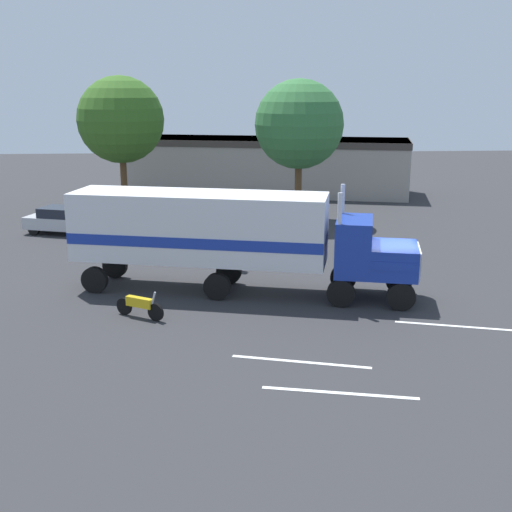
{
  "coord_description": "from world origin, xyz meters",
  "views": [
    {
      "loc": [
        -7.01,
        -24.35,
        8.32
      ],
      "look_at": [
        -5.26,
        0.83,
        1.6
      ],
      "focal_mm": 44.61,
      "sensor_mm": 36.0,
      "label": 1
    }
  ],
  "objects_px": {
    "parked_car": "(63,220)",
    "motorcycle": "(140,305)",
    "semi_truck": "(225,233)",
    "tree_left": "(121,120)",
    "tree_center": "(299,125)",
    "person_bystander": "(236,252)"
  },
  "relations": [
    {
      "from": "parked_car",
      "to": "tree_center",
      "type": "height_order",
      "value": "tree_center"
    },
    {
      "from": "semi_truck",
      "to": "tree_left",
      "type": "bearing_deg",
      "value": 109.86
    },
    {
      "from": "tree_left",
      "to": "motorcycle",
      "type": "bearing_deg",
      "value": -81.3
    },
    {
      "from": "semi_truck",
      "to": "parked_car",
      "type": "distance_m",
      "value": 14.9
    },
    {
      "from": "person_bystander",
      "to": "parked_car",
      "type": "relative_size",
      "value": 0.34
    },
    {
      "from": "semi_truck",
      "to": "parked_car",
      "type": "xyz_separation_m",
      "value": [
        -9.25,
        11.56,
        -1.72
      ]
    },
    {
      "from": "person_bystander",
      "to": "tree_center",
      "type": "distance_m",
      "value": 13.0
    },
    {
      "from": "tree_left",
      "to": "semi_truck",
      "type": "bearing_deg",
      "value": -70.14
    },
    {
      "from": "person_bystander",
      "to": "parked_car",
      "type": "distance_m",
      "value": 12.9
    },
    {
      "from": "motorcycle",
      "to": "tree_center",
      "type": "distance_m",
      "value": 19.84
    },
    {
      "from": "parked_car",
      "to": "motorcycle",
      "type": "bearing_deg",
      "value": -67.6
    },
    {
      "from": "semi_truck",
      "to": "motorcycle",
      "type": "bearing_deg",
      "value": -137.86
    },
    {
      "from": "parked_car",
      "to": "person_bystander",
      "type": "bearing_deg",
      "value": -40.66
    },
    {
      "from": "person_bystander",
      "to": "parked_car",
      "type": "bearing_deg",
      "value": 139.34
    },
    {
      "from": "motorcycle",
      "to": "tree_left",
      "type": "bearing_deg",
      "value": 98.7
    },
    {
      "from": "person_bystander",
      "to": "motorcycle",
      "type": "distance_m",
      "value": 7.2
    },
    {
      "from": "parked_car",
      "to": "tree_center",
      "type": "xyz_separation_m",
      "value": [
        14.18,
        2.67,
        5.28
      ]
    },
    {
      "from": "tree_left",
      "to": "tree_center",
      "type": "xyz_separation_m",
      "value": [
        11.39,
        -3.66,
        -0.13
      ]
    },
    {
      "from": "parked_car",
      "to": "motorcycle",
      "type": "relative_size",
      "value": 2.56
    },
    {
      "from": "parked_car",
      "to": "tree_center",
      "type": "bearing_deg",
      "value": 10.66
    },
    {
      "from": "person_bystander",
      "to": "motorcycle",
      "type": "xyz_separation_m",
      "value": [
        -3.81,
        -6.1,
        -0.41
      ]
    },
    {
      "from": "semi_truck",
      "to": "motorcycle",
      "type": "xyz_separation_m",
      "value": [
        -3.27,
        -2.96,
        -2.04
      ]
    }
  ]
}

